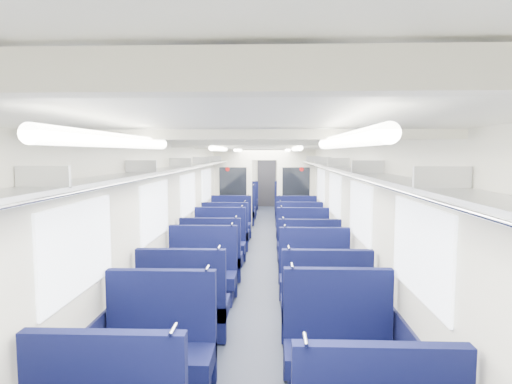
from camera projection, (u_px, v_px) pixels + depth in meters
floor at (262, 260)px, 8.76m from camera, size 2.80×18.00×0.01m
ceiling at (262, 145)px, 8.55m from camera, size 2.80×18.00×0.01m
wall_left at (193, 203)px, 8.71m from camera, size 0.02×18.00×2.35m
dado_left at (194, 243)px, 8.78m from camera, size 0.03×17.90×0.70m
wall_right at (331, 204)px, 8.61m from camera, size 0.02×18.00×2.35m
dado_right at (330, 244)px, 8.68m from camera, size 0.03×17.90×0.70m
wall_far at (267, 178)px, 17.61m from camera, size 2.80×0.02×2.35m
luggage_rack_left at (202, 164)px, 8.63m from camera, size 0.36×17.40×0.18m
luggage_rack_right at (322, 164)px, 8.54m from camera, size 0.36×17.40×0.18m
windows at (261, 194)px, 8.18m from camera, size 2.78×15.60×0.75m
ceiling_fittings at (261, 148)px, 8.30m from camera, size 2.70×16.06×0.11m
end_door at (267, 182)px, 17.57m from camera, size 0.75×0.06×2.00m
bulkhead at (264, 188)px, 11.91m from camera, size 2.80×0.10×2.35m
seat_6 at (159, 355)px, 3.91m from camera, size 1.03×0.57×1.15m
seat_7 at (339, 353)px, 3.96m from camera, size 1.03×0.57×1.15m
seat_8 at (184, 310)px, 5.05m from camera, size 1.03×0.57×1.15m
seat_9 at (325, 311)px, 5.02m from camera, size 1.03×0.57×1.15m
seat_10 at (202, 278)px, 6.35m from camera, size 1.03×0.57×1.15m
seat_11 at (315, 281)px, 6.16m from camera, size 1.03×0.57×1.15m
seat_12 at (212, 260)px, 7.36m from camera, size 1.03×0.57×1.15m
seat_13 at (309, 262)px, 7.23m from camera, size 1.03×0.57×1.15m
seat_14 at (220, 246)px, 8.48m from camera, size 1.03×0.57×1.15m
seat_15 at (303, 247)px, 8.43m from camera, size 1.03×0.57×1.15m
seat_16 at (226, 235)px, 9.60m from camera, size 1.03×0.57×1.15m
seat_17 at (299, 234)px, 9.70m from camera, size 1.03×0.57×1.15m
seat_18 at (231, 226)px, 10.84m from camera, size 1.03×0.57×1.15m
seat_19 at (297, 227)px, 10.75m from camera, size 1.03×0.57×1.15m
seat_20 at (238, 214)px, 12.98m from camera, size 1.03×0.57×1.15m
seat_21 at (293, 215)px, 12.74m from camera, size 1.03×0.57×1.15m
seat_22 at (240, 209)px, 14.01m from camera, size 1.03×0.57×1.15m
seat_23 at (291, 209)px, 14.05m from camera, size 1.03×0.57×1.15m
seat_24 at (242, 205)px, 15.04m from camera, size 1.03×0.57×1.15m
seat_25 at (289, 205)px, 15.04m from camera, size 1.03×0.57×1.15m
seat_26 at (245, 201)px, 16.28m from camera, size 1.03×0.57×1.15m
seat_27 at (288, 202)px, 16.26m from camera, size 1.03×0.57×1.15m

